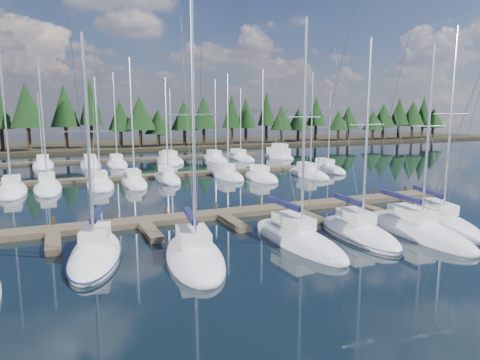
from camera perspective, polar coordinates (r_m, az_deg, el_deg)
name	(u,v)px	position (r m, az deg, el deg)	size (l,w,h in m)	color
ground	(179,191)	(44.87, -8.15, -1.41)	(260.00, 260.00, 0.00)	black
far_shore	(110,145)	(103.54, -16.98, 4.42)	(220.00, 30.00, 0.60)	#2B2618
main_dock	(223,216)	(33.06, -2.34, -4.78)	(44.00, 6.13, 0.90)	brown
back_docks	(143,167)	(63.74, -12.80, 1.77)	(50.00, 21.80, 0.40)	brown
front_sailboat_1	(95,254)	(25.56, -18.73, -9.32)	(4.49, 8.90, 12.93)	white
front_sailboat_2	(195,256)	(24.03, -6.08, -10.03)	(4.21, 8.49, 14.52)	white
front_sailboat_3	(297,239)	(27.14, 7.57, -7.79)	(3.00, 9.60, 14.23)	white
front_sailboat_4	(358,233)	(29.28, 15.50, -6.80)	(3.47, 8.49, 13.34)	white
front_sailboat_5	(416,230)	(31.23, 22.36, -6.18)	(3.80, 10.44, 13.14)	white
front_sailboat_6	(439,222)	(33.93, 24.96, -5.14)	(5.36, 9.76, 14.51)	white
back_sailboat_rows	(146,170)	(59.55, -12.47, 1.33)	(48.01, 33.14, 15.24)	white
motor_yacht_right	(278,155)	(75.98, 5.15, 3.32)	(3.64, 8.57, 4.15)	white
tree_line	(89,114)	(93.12, -19.44, 8.26)	(184.33, 11.64, 14.41)	black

